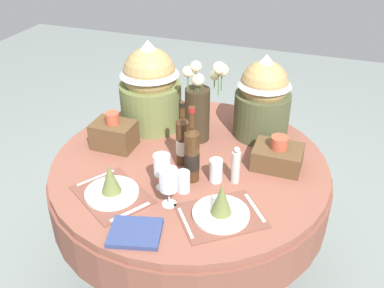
# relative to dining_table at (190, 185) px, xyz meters

# --- Properties ---
(ground) EXTENTS (8.00, 8.00, 0.00)m
(ground) POSITION_rel_dining_table_xyz_m (0.00, 0.00, -0.63)
(ground) COLOR gray
(dining_table) EXTENTS (1.40, 1.40, 0.78)m
(dining_table) POSITION_rel_dining_table_xyz_m (0.00, 0.00, 0.00)
(dining_table) COLOR brown
(dining_table) RESTS_ON ground
(place_setting_left) EXTENTS (0.43, 0.40, 0.16)m
(place_setting_left) POSITION_rel_dining_table_xyz_m (-0.23, -0.37, 0.20)
(place_setting_left) COLOR brown
(place_setting_left) RESTS_ON dining_table
(place_setting_right) EXTENTS (0.43, 0.41, 0.16)m
(place_setting_right) POSITION_rel_dining_table_xyz_m (0.26, -0.34, 0.20)
(place_setting_right) COLOR brown
(place_setting_right) RESTS_ON dining_table
(flower_vase) EXTENTS (0.22, 0.13, 0.46)m
(flower_vase) POSITION_rel_dining_table_xyz_m (-0.03, 0.22, 0.35)
(flower_vase) COLOR #332819
(flower_vase) RESTS_ON dining_table
(wine_bottle_left) EXTENTS (0.07, 0.07, 0.33)m
(wine_bottle_left) POSITION_rel_dining_table_xyz_m (-0.03, -0.03, 0.28)
(wine_bottle_left) COLOR #422814
(wine_bottle_left) RESTS_ON dining_table
(wine_bottle_centre) EXTENTS (0.07, 0.07, 0.38)m
(wine_bottle_centre) POSITION_rel_dining_table_xyz_m (0.06, -0.14, 0.29)
(wine_bottle_centre) COLOR #422814
(wine_bottle_centre) RESTS_ON dining_table
(wine_glass_left) EXTENTS (0.08, 0.08, 0.17)m
(wine_glass_left) POSITION_rel_dining_table_xyz_m (-0.04, -0.24, 0.27)
(wine_glass_left) COLOR silver
(wine_glass_left) RESTS_ON dining_table
(wine_glass_right) EXTENTS (0.08, 0.08, 0.18)m
(wine_glass_right) POSITION_rel_dining_table_xyz_m (0.03, -0.35, 0.28)
(wine_glass_right) COLOR silver
(wine_glass_right) RESTS_ON dining_table
(tumbler_near_left) EXTENTS (0.06, 0.06, 0.10)m
(tumbler_near_left) POSITION_rel_dining_table_xyz_m (0.05, -0.23, 0.20)
(tumbler_near_left) COLOR silver
(tumbler_near_left) RESTS_ON dining_table
(tumbler_near_right) EXTENTS (0.06, 0.06, 0.11)m
(tumbler_near_right) POSITION_rel_dining_table_xyz_m (0.17, -0.11, 0.21)
(tumbler_near_right) COLOR silver
(tumbler_near_right) RESTS_ON dining_table
(pepper_mill) EXTENTS (0.04, 0.04, 0.19)m
(pepper_mill) POSITION_rel_dining_table_xyz_m (0.26, -0.09, 0.24)
(pepper_mill) COLOR #B7B2AD
(pepper_mill) RESTS_ON dining_table
(book_on_table) EXTENTS (0.24, 0.22, 0.02)m
(book_on_table) POSITION_rel_dining_table_xyz_m (-0.03, -0.56, 0.16)
(book_on_table) COLOR navy
(book_on_table) RESTS_ON dining_table
(gift_tub_back_left) EXTENTS (0.34, 0.34, 0.49)m
(gift_tub_back_left) POSITION_rel_dining_table_xyz_m (-0.33, 0.28, 0.41)
(gift_tub_back_left) COLOR olive
(gift_tub_back_left) RESTS_ON dining_table
(gift_tub_back_right) EXTENTS (0.30, 0.30, 0.46)m
(gift_tub_back_right) POSITION_rel_dining_table_xyz_m (0.27, 0.39, 0.39)
(gift_tub_back_right) COLOR #474C2D
(gift_tub_back_right) RESTS_ON dining_table
(woven_basket_side_left) EXTENTS (0.21, 0.16, 0.20)m
(woven_basket_side_left) POSITION_rel_dining_table_xyz_m (-0.42, -0.00, 0.23)
(woven_basket_side_left) COLOR brown
(woven_basket_side_left) RESTS_ON dining_table
(woven_basket_side_right) EXTENTS (0.23, 0.18, 0.16)m
(woven_basket_side_right) POSITION_rel_dining_table_xyz_m (0.42, 0.10, 0.21)
(woven_basket_side_right) COLOR brown
(woven_basket_side_right) RESTS_ON dining_table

